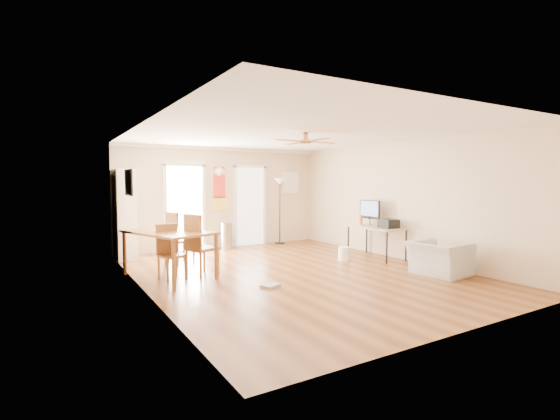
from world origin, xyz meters
TOP-DOWN VIEW (x-y plane):
  - floor at (0.00, 0.00)m, footprint 7.00×7.00m
  - ceiling at (0.00, 0.00)m, footprint 5.50×7.00m
  - wall_back at (0.00, 3.50)m, footprint 5.50×0.04m
  - wall_front at (0.00, -3.50)m, footprint 5.50×0.04m
  - wall_left at (-2.75, 0.00)m, footprint 0.04×7.00m
  - wall_right at (2.75, 0.00)m, footprint 0.04×7.00m
  - crown_molding at (0.00, 0.00)m, footprint 5.50×7.00m
  - kitchen_doorway at (-1.05, 3.48)m, footprint 0.90×0.10m
  - bathroom_doorway at (0.75, 3.48)m, footprint 0.80×0.10m
  - wall_decal at (-0.13, 3.48)m, footprint 0.46×0.03m
  - ac_grille at (2.05, 3.47)m, footprint 0.50×0.04m
  - framed_poster at (-2.73, 1.40)m, footprint 0.04×0.66m
  - ceiling_fan at (0.00, -0.30)m, footprint 1.24×1.24m
  - bookshelf at (-2.53, 3.16)m, footprint 0.49×0.93m
  - dining_table at (-2.15, 0.88)m, footprint 1.48×1.90m
  - dining_chair_right_a at (-1.60, 2.01)m, footprint 0.54×0.54m
  - dining_chair_right_b at (-1.60, 0.68)m, footprint 0.59×0.59m
  - dining_chair_near at (-2.17, 0.64)m, footprint 0.47×0.47m
  - trash_can at (-0.08, 3.15)m, footprint 0.34×0.34m
  - torchiere_lamp at (1.55, 3.23)m, footprint 0.39×0.39m
  - computer_desk at (2.37, 0.35)m, footprint 0.65×1.31m
  - imac at (2.47, 0.67)m, footprint 0.25×0.63m
  - keyboard at (2.20, 0.82)m, footprint 0.23×0.39m
  - printer at (2.45, 0.05)m, footprint 0.36×0.41m
  - orange_bottle at (2.30, 0.78)m, footprint 0.09×0.09m
  - wastebasket_a at (1.55, 0.47)m, footprint 0.31×0.31m
  - floor_cloth at (-0.92, -0.65)m, footprint 0.36×0.32m
  - armchair at (2.15, -1.51)m, footprint 0.89×1.00m

SIDE VIEW (x-z plane):
  - floor at x=0.00m, z-range 0.00..0.00m
  - floor_cloth at x=-0.92m, z-range 0.00..0.04m
  - wastebasket_a at x=1.55m, z-range 0.00..0.29m
  - armchair at x=2.15m, z-range 0.00..0.62m
  - trash_can at x=-0.08m, z-range 0.00..0.68m
  - computer_desk at x=2.37m, z-range 0.00..0.70m
  - dining_table at x=-2.15m, z-range 0.00..0.83m
  - dining_chair_near at x=-2.17m, z-range 0.00..0.96m
  - dining_chair_right_a at x=-1.60m, z-range 0.00..1.07m
  - dining_chair_right_b at x=-1.60m, z-range 0.00..1.12m
  - keyboard at x=2.20m, z-range 0.70..0.71m
  - printer at x=2.45m, z-range 0.70..0.89m
  - orange_bottle at x=2.30m, z-range 0.70..0.94m
  - torchiere_lamp at x=1.55m, z-range 0.00..1.81m
  - imac at x=2.47m, z-range 0.70..1.29m
  - bookshelf at x=-2.53m, z-range 0.00..1.99m
  - kitchen_doorway at x=-1.05m, z-range 0.00..2.10m
  - bathroom_doorway at x=0.75m, z-range 0.00..2.10m
  - wall_back at x=0.00m, z-range 0.00..2.60m
  - wall_front at x=0.00m, z-range 0.00..2.60m
  - wall_left at x=-2.75m, z-range 0.00..2.60m
  - wall_right at x=2.75m, z-range 0.00..2.60m
  - wall_decal at x=-0.13m, z-range 1.00..2.10m
  - ac_grille at x=2.05m, z-range 1.40..2.00m
  - framed_poster at x=-2.73m, z-range 1.46..1.94m
  - ceiling_fan at x=0.00m, z-range 2.33..2.53m
  - crown_molding at x=0.00m, z-range 2.52..2.60m
  - ceiling at x=0.00m, z-range 2.60..2.60m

